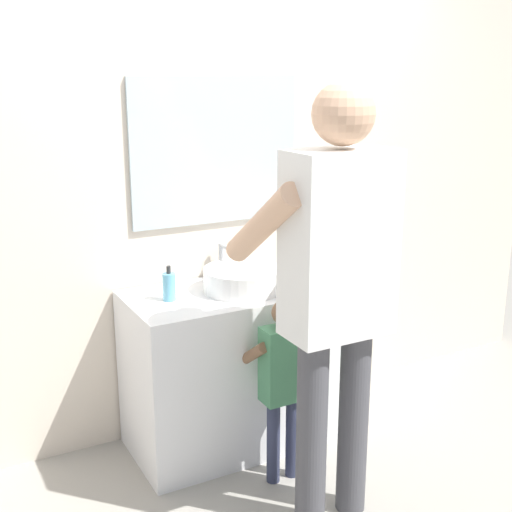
% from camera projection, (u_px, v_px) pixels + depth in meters
% --- Properties ---
extents(ground_plane, '(14.00, 14.00, 0.00)m').
position_uv_depth(ground_plane, '(271.00, 466.00, 3.23)').
color(ground_plane, '#9E998E').
extents(back_wall, '(4.40, 0.10, 2.70)m').
position_uv_depth(back_wall, '(212.00, 170.00, 3.40)').
color(back_wall, beige).
rests_on(back_wall, ground).
extents(vanity_cabinet, '(1.12, 0.54, 0.81)m').
position_uv_depth(vanity_cabinet, '(242.00, 365.00, 3.38)').
color(vanity_cabinet, white).
rests_on(vanity_cabinet, ground).
extents(sink_basin, '(0.39, 0.39, 0.11)m').
position_uv_depth(sink_basin, '(243.00, 279.00, 3.24)').
color(sink_basin, white).
rests_on(sink_basin, vanity_cabinet).
extents(faucet, '(0.18, 0.14, 0.18)m').
position_uv_depth(faucet, '(222.00, 262.00, 3.43)').
color(faucet, '#B7BABF').
rests_on(faucet, vanity_cabinet).
extents(toothbrush_cup, '(0.07, 0.07, 0.21)m').
position_uv_depth(toothbrush_cup, '(306.00, 272.00, 3.37)').
color(toothbrush_cup, '#4C8EB2').
rests_on(toothbrush_cup, vanity_cabinet).
extents(soap_bottle, '(0.06, 0.06, 0.16)m').
position_uv_depth(soap_bottle, '(169.00, 286.00, 3.09)').
color(soap_bottle, '#66B2D1').
rests_on(soap_bottle, vanity_cabinet).
extents(child_toddler, '(0.27, 0.27, 0.88)m').
position_uv_depth(child_toddler, '(283.00, 374.00, 3.01)').
color(child_toddler, '#2D334C').
rests_on(child_toddler, ground).
extents(adult_parent, '(0.56, 0.58, 1.80)m').
position_uv_depth(adult_parent, '(335.00, 271.00, 2.61)').
color(adult_parent, '#47474C').
rests_on(adult_parent, ground).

